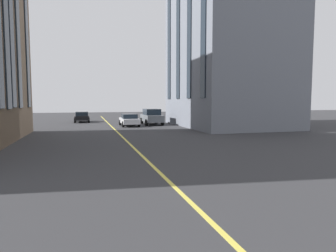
# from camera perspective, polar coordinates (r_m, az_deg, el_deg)

# --- Properties ---
(lane_centre_line) EXTENTS (80.00, 0.16, 0.01)m
(lane_centre_line) POSITION_cam_1_polar(r_m,az_deg,el_deg) (16.96, -6.11, -4.73)
(lane_centre_line) COLOR #D8C64C
(lane_centre_line) RESTS_ON ground_plane
(car_black_far) EXTENTS (4.40, 1.95, 1.37)m
(car_black_far) POSITION_cam_1_polar(r_m,az_deg,el_deg) (41.33, -16.32, 1.72)
(car_black_far) COLOR black
(car_black_far) RESTS_ON ground_plane
(car_grey_trailing) EXTENTS (4.70, 2.14, 1.88)m
(car_grey_trailing) POSITION_cam_1_polar(r_m,az_deg,el_deg) (35.46, -3.18, 1.85)
(car_grey_trailing) COLOR slate
(car_grey_trailing) RESTS_ON ground_plane
(car_white_parked_a) EXTENTS (4.40, 1.95, 1.37)m
(car_white_parked_a) POSITION_cam_1_polar(r_m,az_deg,el_deg) (33.61, -7.52, 1.20)
(car_white_parked_a) COLOR silver
(car_white_parked_a) RESTS_ON ground_plane
(building_right_near) EXTENTS (14.76, 10.21, 22.16)m
(building_right_near) POSITION_cam_1_polar(r_m,az_deg,el_deg) (34.97, 11.36, 18.42)
(building_right_near) COLOR slate
(building_right_near) RESTS_ON ground_plane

